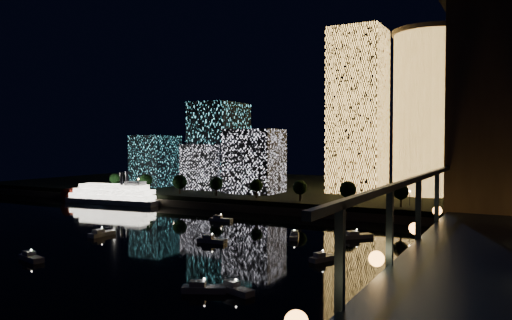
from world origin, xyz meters
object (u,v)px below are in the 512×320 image
at_px(truss_bridge, 497,210).
at_px(riverboat, 110,195).
at_px(tower_rectangular, 358,111).
at_px(tower_cylindrical, 430,112).

xyz_separation_m(truss_bridge, riverboat, (-166.29, 71.96, -12.25)).
distance_m(tower_rectangular, truss_bridge, 146.98).
bearing_deg(truss_bridge, tower_cylindrical, 103.83).
bearing_deg(riverboat, tower_rectangular, 29.38).
height_order(tower_cylindrical, truss_bridge, tower_cylindrical).
distance_m(tower_cylindrical, tower_rectangular, 32.07).
xyz_separation_m(tower_rectangular, truss_bridge, (64.78, -129.12, -27.09)).
xyz_separation_m(tower_cylindrical, tower_rectangular, (-31.32, -6.83, 1.09)).
bearing_deg(tower_cylindrical, riverboat, -154.28).
bearing_deg(tower_rectangular, truss_bridge, -63.36).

